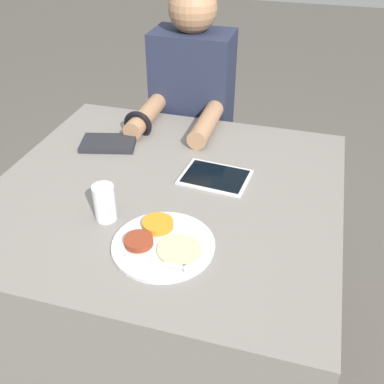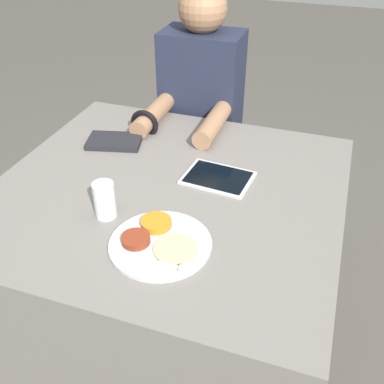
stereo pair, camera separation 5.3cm
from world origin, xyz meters
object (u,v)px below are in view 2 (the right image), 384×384
at_px(thali_tray, 159,242).
at_px(drinking_glass, 105,200).
at_px(red_notebook, 115,142).
at_px(tablet_device, 218,178).
at_px(person_diner, 200,134).

xyz_separation_m(thali_tray, drinking_glass, (-0.19, 0.07, 0.05)).
xyz_separation_m(thali_tray, red_notebook, (-0.36, 0.45, -0.00)).
xyz_separation_m(tablet_device, person_diner, (-0.23, 0.53, -0.15)).
relative_size(red_notebook, drinking_glass, 1.97).
height_order(thali_tray, tablet_device, thali_tray).
height_order(red_notebook, drinking_glass, drinking_glass).
bearing_deg(person_diner, drinking_glass, -91.22).
distance_m(tablet_device, person_diner, 0.59).
relative_size(thali_tray, drinking_glass, 2.50).
bearing_deg(red_notebook, drinking_glass, -66.10).
distance_m(thali_tray, red_notebook, 0.57).
height_order(thali_tray, red_notebook, thali_tray).
bearing_deg(red_notebook, thali_tray, -51.51).
bearing_deg(person_diner, red_notebook, -113.80).
bearing_deg(drinking_glass, thali_tray, -19.25).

